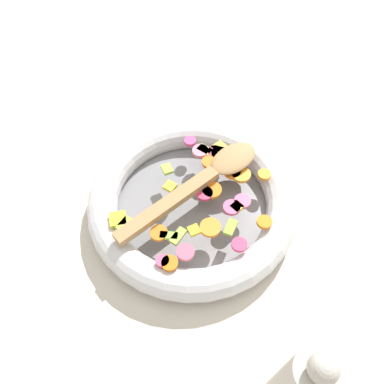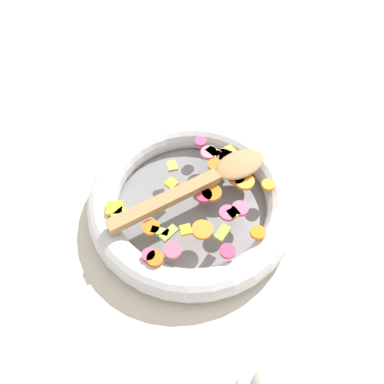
# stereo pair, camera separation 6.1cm
# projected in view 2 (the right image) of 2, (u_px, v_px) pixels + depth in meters

# --- Properties ---
(ground_plane) EXTENTS (4.00, 4.00, 0.00)m
(ground_plane) POSITION_uv_depth(u_px,v_px,m) (192.00, 208.00, 0.66)
(ground_plane) COLOR beige
(skillet) EXTENTS (0.35, 0.35, 0.05)m
(skillet) POSITION_uv_depth(u_px,v_px,m) (192.00, 201.00, 0.64)
(skillet) COLOR slate
(skillet) RESTS_ON ground_plane
(chopped_vegetables) EXTENTS (0.27, 0.25, 0.01)m
(chopped_vegetables) POSITION_uv_depth(u_px,v_px,m) (206.00, 197.00, 0.61)
(chopped_vegetables) COLOR orange
(chopped_vegetables) RESTS_ON skillet
(wooden_spoon) EXTENTS (0.26, 0.20, 0.01)m
(wooden_spoon) POSITION_uv_depth(u_px,v_px,m) (207.00, 180.00, 0.61)
(wooden_spoon) COLOR #A87F51
(wooden_spoon) RESTS_ON chopped_vegetables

